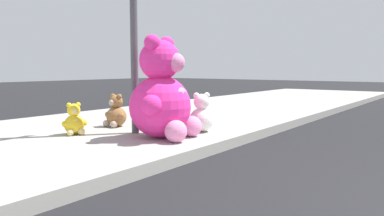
# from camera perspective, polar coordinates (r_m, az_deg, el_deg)

# --- Properties ---
(sidewalk) EXTENTS (28.00, 4.40, 0.15)m
(sidewalk) POSITION_cam_1_polar(r_m,az_deg,el_deg) (5.80, -21.27, -4.82)
(sidewalk) COLOR #9E9B93
(sidewalk) RESTS_ON ground_plane
(sign_pole) EXTENTS (0.56, 0.11, 3.20)m
(sign_pole) POSITION_cam_1_polar(r_m,az_deg,el_deg) (5.74, -8.82, 13.19)
(sign_pole) COLOR #4C4C51
(sign_pole) RESTS_ON sidewalk
(plush_pink_large) EXTENTS (1.09, 1.00, 1.43)m
(plush_pink_large) POSITION_cam_1_polar(r_m,az_deg,el_deg) (5.27, -4.44, 1.62)
(plush_pink_large) COLOR #F22D93
(plush_pink_large) RESTS_ON sidewalk
(plush_lime) EXTENTS (0.35, 0.36, 0.50)m
(plush_lime) POSITION_cam_1_polar(r_m,az_deg,el_deg) (6.53, -4.90, -0.81)
(plush_lime) COLOR #8CD133
(plush_lime) RESTS_ON sidewalk
(plush_brown) EXTENTS (0.37, 0.43, 0.55)m
(plush_brown) POSITION_cam_1_polar(r_m,az_deg,el_deg) (6.43, -11.50, -0.82)
(plush_brown) COLOR olive
(plush_brown) RESTS_ON sidewalk
(plush_yellow) EXTENTS (0.34, 0.34, 0.47)m
(plush_yellow) POSITION_cam_1_polar(r_m,az_deg,el_deg) (5.83, -17.41, -1.99)
(plush_yellow) COLOR yellow
(plush_yellow) RESTS_ON sidewalk
(plush_white) EXTENTS (0.42, 0.44, 0.61)m
(plush_white) POSITION_cam_1_polar(r_m,az_deg,el_deg) (5.81, 1.39, -1.21)
(plush_white) COLOR white
(plush_white) RESTS_ON sidewalk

